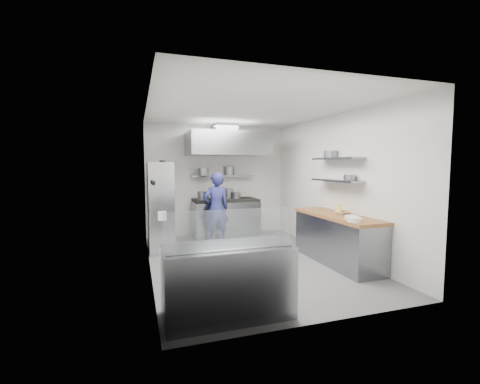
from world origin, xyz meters
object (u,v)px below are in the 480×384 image
object	(u,v)px
chef	(216,208)
display_case	(227,281)
wire_rack	(160,207)
gas_range	(225,219)

from	to	relation	value
chef	display_case	bearing A→B (deg)	73.76
wire_rack	chef	bearing A→B (deg)	7.67
gas_range	display_case	bearing A→B (deg)	-105.02
gas_range	wire_rack	xyz separation A→B (m)	(-1.63, -0.82, 0.48)
chef	display_case	xyz separation A→B (m)	(-0.71, -3.45, -0.39)
chef	display_case	size ratio (longest dim) A/B	1.09
gas_range	display_case	world-z (taller)	gas_range
wire_rack	gas_range	bearing A→B (deg)	26.57
chef	wire_rack	world-z (taller)	wire_rack
wire_rack	display_case	size ratio (longest dim) A/B	1.23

